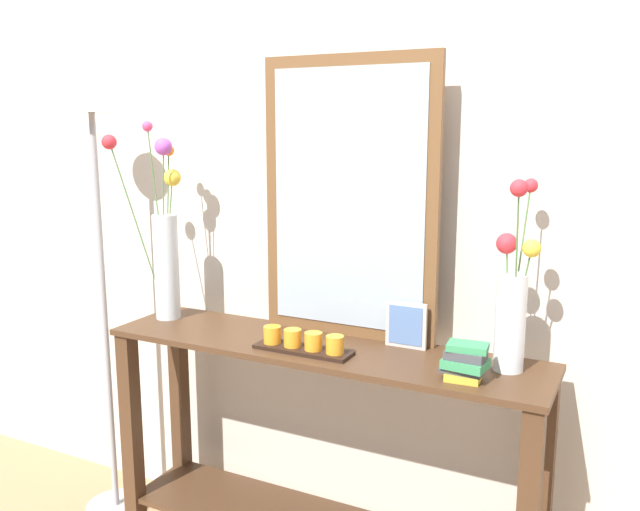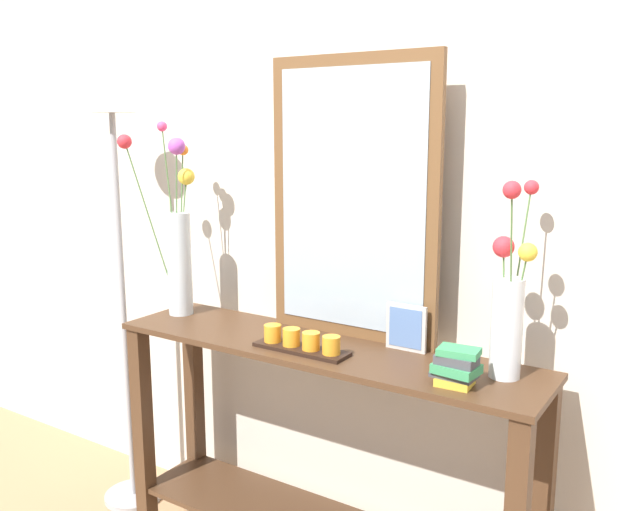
% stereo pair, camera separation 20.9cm
% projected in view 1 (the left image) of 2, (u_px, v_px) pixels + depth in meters
% --- Properties ---
extents(wall_back, '(6.40, 0.08, 2.70)m').
position_uv_depth(wall_back, '(358.00, 183.00, 2.31)').
color(wall_back, beige).
rests_on(wall_back, ground).
extents(console_table, '(1.46, 0.35, 0.85)m').
position_uv_depth(console_table, '(320.00, 443.00, 2.21)').
color(console_table, '#472D1C').
rests_on(console_table, ground).
extents(mirror_leaning, '(0.61, 0.03, 0.92)m').
position_uv_depth(mirror_leaning, '(349.00, 199.00, 2.17)').
color(mirror_leaning, brown).
rests_on(mirror_leaning, console_table).
extents(tall_vase_left, '(0.20, 0.23, 0.71)m').
position_uv_depth(tall_vase_left, '(164.00, 246.00, 2.41)').
color(tall_vase_left, silver).
rests_on(tall_vase_left, console_table).
extents(vase_right, '(0.13, 0.23, 0.56)m').
position_uv_depth(vase_right, '(512.00, 304.00, 1.89)').
color(vase_right, silver).
rests_on(vase_right, console_table).
extents(candle_tray, '(0.32, 0.09, 0.07)m').
position_uv_depth(candle_tray, '(303.00, 343.00, 2.08)').
color(candle_tray, black).
rests_on(candle_tray, console_table).
extents(picture_frame_small, '(0.13, 0.01, 0.15)m').
position_uv_depth(picture_frame_small, '(406.00, 325.00, 2.11)').
color(picture_frame_small, '#B7B2AD').
rests_on(picture_frame_small, console_table).
extents(book_stack, '(0.13, 0.10, 0.11)m').
position_uv_depth(book_stack, '(465.00, 362.00, 1.84)').
color(book_stack, gold).
rests_on(book_stack, console_table).
extents(floor_lamp, '(0.24, 0.24, 1.69)m').
position_uv_depth(floor_lamp, '(99.00, 233.00, 2.52)').
color(floor_lamp, '#9E9EA3').
rests_on(floor_lamp, ground).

